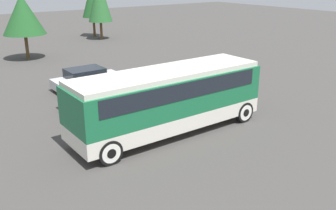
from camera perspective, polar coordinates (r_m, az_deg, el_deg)
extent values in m
plane|color=#423F3D|center=(17.40, 0.00, -4.13)|extent=(120.00, 120.00, 0.00)
cube|color=silver|center=(17.11, 0.00, -1.75)|extent=(9.18, 2.58, 0.69)
cube|color=#19663D|center=(16.73, 0.00, 1.93)|extent=(9.18, 2.58, 1.61)
cube|color=black|center=(16.61, 0.00, 3.22)|extent=(8.08, 2.62, 0.72)
cube|color=beige|center=(16.47, 0.00, 4.97)|extent=(8.99, 2.37, 0.22)
cube|color=#19663D|center=(19.64, 10.51, 3.57)|extent=(0.36, 2.48, 1.84)
cylinder|color=black|center=(18.79, 11.50, -1.06)|extent=(1.01, 0.28, 1.01)
cylinder|color=silver|center=(18.79, 11.50, -1.06)|extent=(0.79, 0.30, 0.79)
cylinder|color=black|center=(18.79, 11.50, -1.06)|extent=(0.38, 0.32, 0.38)
cylinder|color=black|center=(20.33, 6.63, 0.81)|extent=(1.01, 0.28, 1.01)
cylinder|color=silver|center=(20.33, 6.63, 0.81)|extent=(0.79, 0.30, 0.79)
cylinder|color=black|center=(20.33, 6.63, 0.81)|extent=(0.38, 0.32, 0.38)
cylinder|color=black|center=(14.55, -8.86, -7.14)|extent=(1.01, 0.28, 1.01)
cylinder|color=silver|center=(14.55, -8.86, -7.14)|extent=(0.79, 0.30, 0.79)
cylinder|color=black|center=(14.55, -8.86, -7.14)|extent=(0.38, 0.32, 0.38)
cylinder|color=black|center=(16.50, -12.71, -4.08)|extent=(1.01, 0.28, 1.01)
cylinder|color=silver|center=(16.50, -12.71, -4.08)|extent=(0.79, 0.30, 0.79)
cylinder|color=black|center=(16.50, -12.71, -4.08)|extent=(0.38, 0.32, 0.38)
cube|color=silver|center=(20.78, -10.24, 1.31)|extent=(4.17, 1.84, 0.67)
cube|color=black|center=(20.53, -10.76, 2.83)|extent=(2.17, 1.66, 0.54)
cylinder|color=black|center=(20.88, -5.26, 0.91)|extent=(0.70, 0.22, 0.70)
cylinder|color=black|center=(20.88, -5.26, 0.91)|extent=(0.27, 0.26, 0.27)
cylinder|color=black|center=(22.25, -7.49, 2.00)|extent=(0.70, 0.22, 0.70)
cylinder|color=black|center=(22.25, -7.49, 2.00)|extent=(0.27, 0.26, 0.27)
cylinder|color=black|center=(19.53, -13.29, -0.88)|extent=(0.70, 0.22, 0.70)
cylinder|color=black|center=(19.53, -13.29, -0.88)|extent=(0.27, 0.26, 0.27)
cylinder|color=black|center=(20.99, -15.11, 0.40)|extent=(0.70, 0.22, 0.70)
cylinder|color=black|center=(20.99, -15.11, 0.40)|extent=(0.27, 0.26, 0.27)
cube|color=#BCBCC1|center=(24.25, -12.09, 3.59)|extent=(4.32, 1.86, 0.55)
cube|color=black|center=(24.04, -12.56, 4.80)|extent=(2.25, 1.67, 0.57)
cylinder|color=black|center=(24.31, -7.53, 3.41)|extent=(0.62, 0.22, 0.62)
cylinder|color=black|center=(24.31, -7.53, 3.41)|extent=(0.24, 0.26, 0.24)
cylinder|color=black|center=(25.75, -9.36, 4.22)|extent=(0.62, 0.22, 0.62)
cylinder|color=black|center=(25.75, -9.36, 4.22)|extent=(0.24, 0.26, 0.24)
cylinder|color=black|center=(22.93, -15.08, 1.91)|extent=(0.62, 0.22, 0.62)
cylinder|color=black|center=(22.93, -15.08, 1.91)|extent=(0.24, 0.26, 0.24)
cylinder|color=black|center=(24.45, -16.56, 2.85)|extent=(0.62, 0.22, 0.62)
cylinder|color=black|center=(24.45, -16.56, 2.85)|extent=(0.24, 0.26, 0.24)
cylinder|color=brown|center=(42.81, -10.13, 11.12)|extent=(0.28, 0.28, 1.94)
cylinder|color=brown|center=(34.25, -20.70, 8.29)|extent=(0.28, 0.28, 2.11)
cone|color=#1E5123|center=(33.89, -21.25, 12.76)|extent=(3.50, 3.50, 3.29)
cylinder|color=brown|center=(44.99, -11.19, 11.61)|extent=(0.28, 0.28, 2.19)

